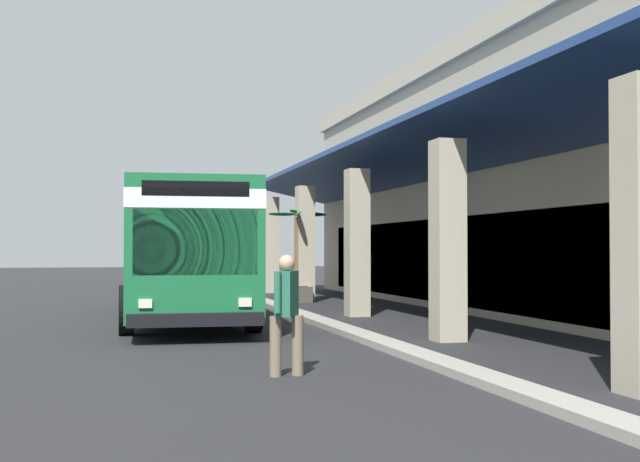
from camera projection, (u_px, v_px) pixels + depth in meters
name	position (u px, v px, depth m)	size (l,w,h in m)	color
ground	(510.00, 314.00, 21.51)	(120.00, 120.00, 0.00)	#262628
curb_strip	(302.00, 315.00, 20.46)	(34.85, 0.50, 0.12)	#9E998E
plaza_building	(634.00, 178.00, 22.94)	(29.34, 14.00, 7.47)	#B2A88E
transit_bus	(184.00, 244.00, 20.16)	(11.31, 3.16, 3.34)	#196638
pedestrian	(287.00, 308.00, 11.03)	(0.56, 0.47, 1.65)	#726651
potted_palm	(297.00, 280.00, 26.28)	(1.69, 2.07, 3.05)	#4C4742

